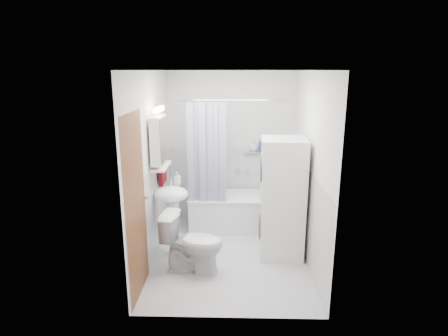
{
  "coord_description": "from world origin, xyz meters",
  "views": [
    {
      "loc": [
        0.04,
        -4.54,
        2.4
      ],
      "look_at": [
        -0.08,
        0.15,
        1.17
      ],
      "focal_mm": 30.0,
      "sensor_mm": 36.0,
      "label": 1
    }
  ],
  "objects_px": {
    "bathtub": "(235,210)",
    "washer_dryer": "(282,198)",
    "toilet": "(193,243)",
    "sink": "(172,205)"
  },
  "relations": [
    {
      "from": "bathtub",
      "to": "toilet",
      "type": "xyz_separation_m",
      "value": [
        -0.52,
        -1.31,
        0.07
      ]
    },
    {
      "from": "bathtub",
      "to": "washer_dryer",
      "type": "xyz_separation_m",
      "value": [
        0.61,
        -0.84,
        0.49
      ]
    },
    {
      "from": "sink",
      "to": "toilet",
      "type": "height_order",
      "value": "sink"
    },
    {
      "from": "sink",
      "to": "bathtub",
      "type": "bearing_deg",
      "value": 47.41
    },
    {
      "from": "bathtub",
      "to": "washer_dryer",
      "type": "relative_size",
      "value": 0.89
    },
    {
      "from": "washer_dryer",
      "to": "toilet",
      "type": "relative_size",
      "value": 2.12
    },
    {
      "from": "toilet",
      "to": "washer_dryer",
      "type": "bearing_deg",
      "value": -58.85
    },
    {
      "from": "sink",
      "to": "toilet",
      "type": "distance_m",
      "value": 0.61
    },
    {
      "from": "bathtub",
      "to": "washer_dryer",
      "type": "height_order",
      "value": "washer_dryer"
    },
    {
      "from": "toilet",
      "to": "sink",
      "type": "bearing_deg",
      "value": 44.9
    }
  ]
}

